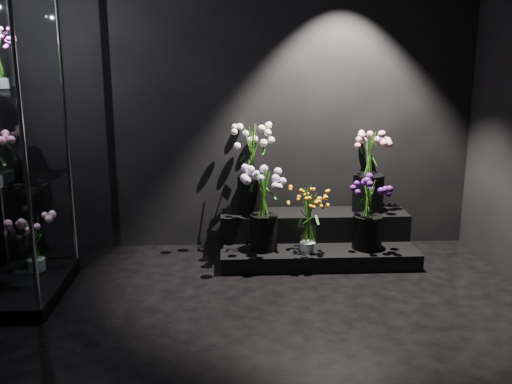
{
  "coord_description": "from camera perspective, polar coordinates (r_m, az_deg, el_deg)",
  "views": [
    {
      "loc": [
        -0.17,
        -3.01,
        1.72
      ],
      "look_at": [
        0.04,
        1.2,
        0.69
      ],
      "focal_mm": 40.0,
      "sensor_mm": 36.0,
      "label": 1
    }
  ],
  "objects": [
    {
      "name": "bouquet_cream_roses",
      "position": [
        4.9,
        -0.41,
        2.93
      ],
      "size": [
        0.47,
        0.47,
        0.77
      ],
      "rotation": [
        0.0,
        0.0,
        -0.27
      ],
      "color": "black",
      "rests_on": "display_riser"
    },
    {
      "name": "floor",
      "position": [
        3.47,
        0.35,
        -15.98
      ],
      "size": [
        4.0,
        4.0,
        0.0
      ],
      "primitive_type": "plane",
      "color": "black",
      "rests_on": "ground"
    },
    {
      "name": "wall_back",
      "position": [
        5.02,
        -0.91,
        10.07
      ],
      "size": [
        4.0,
        0.0,
        4.0
      ],
      "primitive_type": "plane",
      "rotation": [
        1.57,
        0.0,
        0.0
      ],
      "color": "black",
      "rests_on": "floor"
    },
    {
      "name": "bouquet_case_base_pink",
      "position": [
        4.64,
        -21.31,
        -4.41
      ],
      "size": [
        0.41,
        0.41,
        0.48
      ],
      "rotation": [
        0.0,
        0.0,
        0.4
      ],
      "color": "white",
      "rests_on": "display_case"
    },
    {
      "name": "wall_front",
      "position": [
        1.08,
        6.39,
        -3.79
      ],
      "size": [
        4.0,
        0.0,
        4.0
      ],
      "primitive_type": "plane",
      "rotation": [
        -1.57,
        0.0,
        0.0
      ],
      "color": "black",
      "rests_on": "floor"
    },
    {
      "name": "display_case",
      "position": [
        4.29,
        -23.57,
        4.01
      ],
      "size": [
        0.59,
        0.98,
        2.16
      ],
      "color": "black",
      "rests_on": "floor"
    },
    {
      "name": "display_riser",
      "position": [
        5.0,
        5.91,
        -4.65
      ],
      "size": [
        1.63,
        0.73,
        0.36
      ],
      "color": "black",
      "rests_on": "floor"
    },
    {
      "name": "bouquet_orange_bells",
      "position": [
        4.65,
        5.29,
        -2.74
      ],
      "size": [
        0.28,
        0.28,
        0.53
      ],
      "rotation": [
        0.0,
        0.0,
        -0.11
      ],
      "color": "white",
      "rests_on": "display_riser"
    },
    {
      "name": "bouquet_lilac",
      "position": [
        4.64,
        0.8,
        -1.05
      ],
      "size": [
        0.42,
        0.42,
        0.69
      ],
      "rotation": [
        0.0,
        0.0,
        -0.14
      ],
      "color": "black",
      "rests_on": "display_riser"
    },
    {
      "name": "bouquet_pink_roses",
      "position": [
        5.04,
        11.26,
        2.5
      ],
      "size": [
        0.49,
        0.49,
        0.7
      ],
      "rotation": [
        0.0,
        0.0,
        0.34
      ],
      "color": "black",
      "rests_on": "display_riser"
    },
    {
      "name": "bouquet_purple",
      "position": [
        4.78,
        11.15,
        -1.93
      ],
      "size": [
        0.4,
        0.4,
        0.58
      ],
      "rotation": [
        0.0,
        0.0,
        -0.41
      ],
      "color": "black",
      "rests_on": "display_riser"
    }
  ]
}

